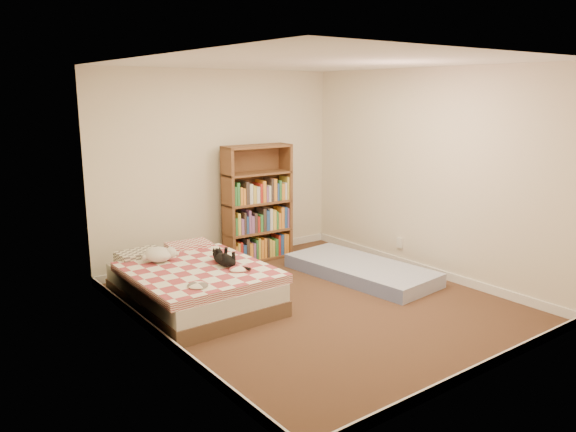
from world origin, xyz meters
TOP-DOWN VIEW (x-y plane):
  - room at (0.00, 0.00)m, footprint 3.51×4.01m
  - bed at (-1.07, 0.79)m, footprint 1.33×1.80m
  - bookshelf at (0.40, 1.75)m, footprint 0.94×0.36m
  - floor_mattress at (1.00, 0.35)m, footprint 1.02×1.94m
  - black_cat at (-0.80, 0.58)m, footprint 0.24×0.62m
  - white_dog at (-1.29, 1.09)m, footprint 0.36×0.39m

SIDE VIEW (x-z plane):
  - floor_mattress at x=1.00m, z-range 0.00..0.17m
  - bed at x=-1.07m, z-range -0.02..0.46m
  - black_cat at x=-0.80m, z-range 0.43..0.56m
  - white_dog at x=-1.29m, z-range 0.43..0.59m
  - bookshelf at x=0.40m, z-range -0.21..1.33m
  - room at x=0.00m, z-range -0.06..2.45m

